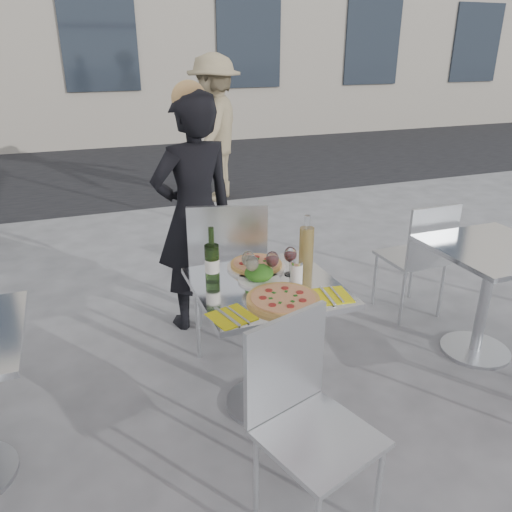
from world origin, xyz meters
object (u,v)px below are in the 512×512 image
object	(u,v)px
chair_near	(303,408)
wineglass_white_b	(248,260)
chair_far	(228,265)
pizza_far	(256,265)
sugar_shaker	(297,271)
wineglass_red_a	(272,260)
napkin_right	(331,295)
side_table_right	(489,278)
wineglass_white_a	(252,264)
napkin_left	(231,316)
main_table	(266,321)
pizza_near	(283,299)
pedestrian_b	(215,129)
wine_bottle	(212,261)
wineglass_red_b	(290,255)
salad_plate	(259,275)
woman_diner	(195,215)
side_chair_rfar	(420,251)
carafe	(306,246)

from	to	relation	value
chair_near	wineglass_white_b	bearing A→B (deg)	68.35
chair_far	pizza_far	bearing A→B (deg)	111.32
sugar_shaker	wineglass_white_b	bearing A→B (deg)	155.76
pizza_far	sugar_shaker	world-z (taller)	sugar_shaker
wineglass_red_a	napkin_right	world-z (taller)	wineglass_red_a
side_table_right	chair_near	xyz separation A→B (m)	(-1.62, -0.69, -0.00)
side_table_right	wineglass_white_a	size ratio (longest dim) A/B	4.76
wineglass_white_a	wineglass_white_b	xyz separation A→B (m)	(0.00, 0.06, 0.00)
pizza_far	napkin_left	distance (m)	0.55
wineglass_white_b	napkin_right	distance (m)	0.46
main_table	wineglass_white_a	world-z (taller)	wineglass_white_a
chair_far	pizza_far	xyz separation A→B (m)	(0.04, -0.40, 0.15)
pizza_near	pizza_far	distance (m)	0.41
chair_far	wineglass_white_b	bearing A→B (deg)	100.15
pedestrian_b	wine_bottle	distance (m)	4.19
wineglass_white_b	wineglass_red_b	xyz separation A→B (m)	(0.23, -0.02, 0.00)
salad_plate	wine_bottle	bearing A→B (deg)	160.58
sugar_shaker	wineglass_white_a	size ratio (longest dim) A/B	0.68
chair_near	pizza_far	xyz separation A→B (m)	(0.14, 0.91, 0.23)
salad_plate	side_table_right	bearing A→B (deg)	-2.09
chair_far	woman_diner	world-z (taller)	woman_diner
chair_near	napkin_right	bearing A→B (deg)	34.10
main_table	pizza_near	xyz separation A→B (m)	(0.01, -0.20, 0.22)
chair_far	wine_bottle	world-z (taller)	wine_bottle
sugar_shaker	chair_near	bearing A→B (deg)	-112.38
napkin_right	woman_diner	bearing A→B (deg)	112.93
sugar_shaker	wineglass_white_b	xyz separation A→B (m)	(-0.23, 0.10, 0.06)
chair_near	side_chair_rfar	distance (m)	1.97
wineglass_white_a	napkin_left	xyz separation A→B (m)	(-0.20, -0.28, -0.11)
side_chair_rfar	pizza_near	size ratio (longest dim) A/B	2.53
salad_plate	sugar_shaker	world-z (taller)	sugar_shaker
chair_far	wineglass_white_a	distance (m)	0.64
wineglass_white_a	wineglass_red_a	bearing A→B (deg)	7.56
pizza_near	carafe	bearing A→B (deg)	50.22
side_table_right	wineglass_red_b	size ratio (longest dim) A/B	4.76
pizza_near	salad_plate	bearing A→B (deg)	95.96
chair_near	wine_bottle	xyz separation A→B (m)	(-0.13, 0.83, 0.33)
wine_bottle	napkin_right	xyz separation A→B (m)	(0.49, -0.36, -0.11)
chair_far	wineglass_red_b	world-z (taller)	chair_far
pizza_far	carafe	xyz separation A→B (m)	(0.27, -0.06, 0.10)
wine_bottle	carafe	bearing A→B (deg)	1.74
side_table_right	wineglass_white_a	world-z (taller)	wineglass_white_a
napkin_right	pizza_near	bearing A→B (deg)	179.58
salad_plate	wineglass_white_b	bearing A→B (deg)	137.65
pizza_far	woman_diner	bearing A→B (deg)	99.10
pizza_near	main_table	bearing A→B (deg)	92.07
woman_diner	salad_plate	world-z (taller)	woman_diner
salad_plate	wineglass_white_a	bearing A→B (deg)	-154.05
side_table_right	side_chair_rfar	world-z (taller)	side_chair_rfar
wine_bottle	sugar_shaker	bearing A→B (deg)	-19.09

